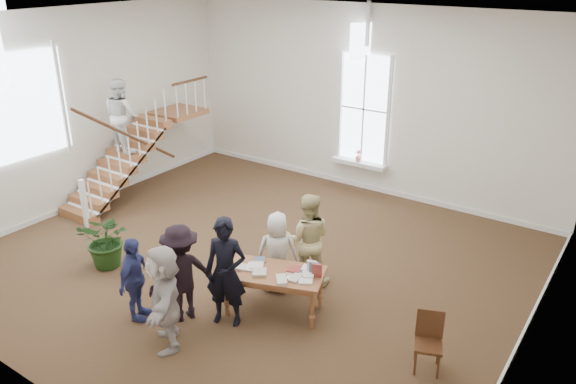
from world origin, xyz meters
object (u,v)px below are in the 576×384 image
Objects in this scene: elderly_woman at (278,252)px; person_yellow at (308,239)px; woman_cluster_c at (165,297)px; floor_plant at (108,240)px; police_officer at (226,272)px; woman_cluster_a at (134,279)px; side_chair at (429,338)px; woman_cluster_b at (181,273)px; library_table at (274,276)px.

person_yellow reaches higher than elderly_woman.
woman_cluster_c reaches higher than floor_plant.
elderly_woman reaches higher than floor_plant.
police_officer reaches higher than elderly_woman.
side_chair is at bearing -91.92° from woman_cluster_a.
side_chair is at bearing 70.86° from woman_cluster_c.
person_yellow is at bearing 138.93° from side_chair.
woman_cluster_a is 4.60m from side_chair.
person_yellow is 2.32m from woman_cluster_b.
woman_cluster_a is (-1.67, -2.50, -0.14)m from person_yellow.
police_officer is 1.49m from woman_cluster_a.
woman_cluster_c reaches higher than library_table.
police_officer is at bearing 52.12° from elderly_woman.
floor_plant is 6.10m from side_chair.
woman_cluster_a is 0.87× the size of woman_cluster_b.
police_officer is 3.18m from side_chair.
police_officer reaches higher than woman_cluster_b.
police_officer is 0.74m from woman_cluster_b.
person_yellow reaches higher than floor_plant.
side_chair is (3.73, 1.09, -0.33)m from woman_cluster_b.
police_officer reaches higher than floor_plant.
floor_plant is (-3.10, -1.16, -0.18)m from elderly_woman.
person_yellow is at bearing 179.57° from woman_cluster_b.
library_table is 1.49m from woman_cluster_b.
elderly_woman is 3.00m from side_chair.
woman_cluster_a is (-1.37, -2.00, -0.01)m from elderly_woman.
woman_cluster_a is 1.93m from floor_plant.
woman_cluster_a is 0.93m from woman_cluster_c.
side_chair is at bearing -6.37° from police_officer.
library_table is at bearing 64.83° from person_yellow.
person_yellow is at bearing 117.93° from woman_cluster_c.
floor_plant is (-2.63, 1.04, -0.28)m from woman_cluster_c.
elderly_woman is at bearing -55.98° from woman_cluster_a.
elderly_woman is at bearing 149.97° from side_chair.
floor_plant is at bearing -72.42° from woman_cluster_b.
side_chair is at bearing 6.59° from floor_plant.
woman_cluster_c is (-0.77, -2.70, -0.02)m from person_yellow.
person_yellow is 1.19× the size of woman_cluster_a.
police_officer reaches higher than woman_cluster_a.
elderly_woman is 2.43m from woman_cluster_a.
police_officer is 1.27× the size of woman_cluster_a.
police_officer is at bearing 48.88° from person_yellow.
woman_cluster_c is at bearing 44.57° from elderly_woman.
elderly_woman is 2.26m from woman_cluster_c.
elderly_woman is 1.74m from woman_cluster_b.
woman_cluster_c reaches higher than elderly_woman.
woman_cluster_c is at bearing 45.79° from person_yellow.
police_officer is at bearing 112.50° from woman_cluster_c.
woman_cluster_c is at bearing 51.95° from woman_cluster_b.
woman_cluster_c is 1.52× the size of floor_plant.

